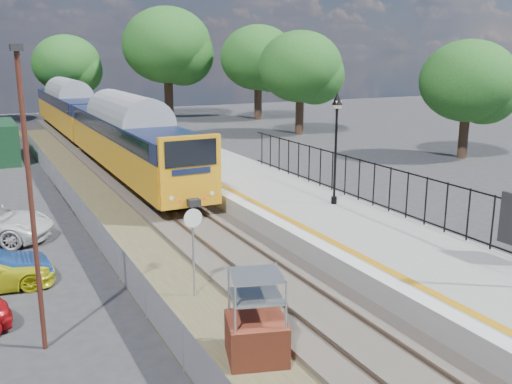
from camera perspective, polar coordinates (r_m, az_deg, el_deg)
ground at (r=16.87m, az=4.22°, el=-10.95°), size 120.00×120.00×0.00m
track_bed at (r=24.96m, az=-8.19°, el=-2.54°), size 5.90×80.00×0.29m
platform at (r=25.23m, az=3.13°, el=-1.39°), size 5.00×70.00×0.90m
platform_edge at (r=24.18m, az=-1.11°, el=-0.93°), size 0.90×70.00×0.01m
victorian_lamp_north at (r=23.41m, az=8.06°, el=6.91°), size 0.44×0.44×4.60m
palisade_fence at (r=21.74m, az=16.20°, el=-0.64°), size 0.12×26.00×2.00m
wire_fence at (r=26.19m, az=-17.62°, el=-1.13°), size 0.06×52.00×1.20m
tree_line at (r=55.89m, az=-17.51°, el=12.73°), size 56.80×43.80×11.88m
train at (r=43.24m, az=-16.06°, el=7.02°), size 2.82×40.83×3.51m
brick_plinth at (r=13.52m, az=0.03°, el=-12.57°), size 1.69×1.69×2.18m
speed_sign at (r=16.51m, az=-6.30°, el=-4.61°), size 0.55×0.10×2.74m
carpark_lamp at (r=13.97m, az=-21.71°, el=0.64°), size 0.25×0.50×7.23m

